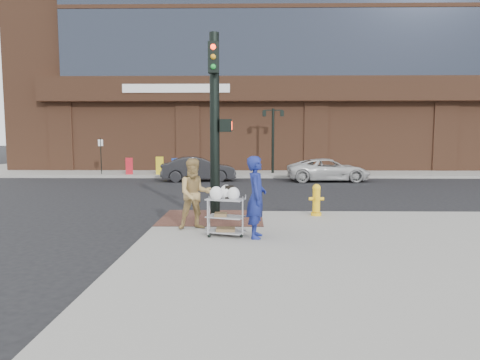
{
  "coord_description": "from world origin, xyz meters",
  "views": [
    {
      "loc": [
        0.37,
        -10.83,
        2.39
      ],
      "look_at": [
        0.19,
        0.51,
        1.25
      ],
      "focal_mm": 32.0,
      "sensor_mm": 36.0,
      "label": 1
    }
  ],
  "objects_px": {
    "lamp_post": "(273,133)",
    "minivan_white": "(328,170)",
    "pedestrian_tan": "(195,194)",
    "utility_cart": "(226,213)",
    "fire_hydrant": "(316,199)",
    "woman_blue": "(256,197)",
    "sedan_dark": "(198,169)",
    "traffic_signal_pole": "(215,121)"
  },
  "relations": [
    {
      "from": "pedestrian_tan",
      "to": "fire_hydrant",
      "type": "distance_m",
      "value": 3.77
    },
    {
      "from": "pedestrian_tan",
      "to": "lamp_post",
      "type": "bearing_deg",
      "value": 63.26
    },
    {
      "from": "woman_blue",
      "to": "sedan_dark",
      "type": "distance_m",
      "value": 14.07
    },
    {
      "from": "traffic_signal_pole",
      "to": "lamp_post",
      "type": "bearing_deg",
      "value": 80.76
    },
    {
      "from": "sedan_dark",
      "to": "utility_cart",
      "type": "bearing_deg",
      "value": -178.72
    },
    {
      "from": "woman_blue",
      "to": "traffic_signal_pole",
      "type": "bearing_deg",
      "value": 30.39
    },
    {
      "from": "pedestrian_tan",
      "to": "sedan_dark",
      "type": "bearing_deg",
      "value": 79.31
    },
    {
      "from": "traffic_signal_pole",
      "to": "minivan_white",
      "type": "xyz_separation_m",
      "value": [
        5.28,
        11.6,
        -2.22
      ]
    },
    {
      "from": "woman_blue",
      "to": "pedestrian_tan",
      "type": "bearing_deg",
      "value": 63.75
    },
    {
      "from": "traffic_signal_pole",
      "to": "woman_blue",
      "type": "relative_size",
      "value": 2.74
    },
    {
      "from": "pedestrian_tan",
      "to": "utility_cart",
      "type": "height_order",
      "value": "pedestrian_tan"
    },
    {
      "from": "utility_cart",
      "to": "fire_hydrant",
      "type": "relative_size",
      "value": 1.27
    },
    {
      "from": "traffic_signal_pole",
      "to": "pedestrian_tan",
      "type": "relative_size",
      "value": 2.89
    },
    {
      "from": "minivan_white",
      "to": "utility_cart",
      "type": "bearing_deg",
      "value": 158.87
    },
    {
      "from": "sedan_dark",
      "to": "traffic_signal_pole",
      "type": "bearing_deg",
      "value": -178.92
    },
    {
      "from": "minivan_white",
      "to": "utility_cart",
      "type": "height_order",
      "value": "utility_cart"
    },
    {
      "from": "woman_blue",
      "to": "sedan_dark",
      "type": "relative_size",
      "value": 0.45
    },
    {
      "from": "lamp_post",
      "to": "fire_hydrant",
      "type": "relative_size",
      "value": 4.41
    },
    {
      "from": "pedestrian_tan",
      "to": "sedan_dark",
      "type": "relative_size",
      "value": 0.43
    },
    {
      "from": "pedestrian_tan",
      "to": "utility_cart",
      "type": "bearing_deg",
      "value": -59.89
    },
    {
      "from": "fire_hydrant",
      "to": "minivan_white",
      "type": "bearing_deg",
      "value": 77.59
    },
    {
      "from": "minivan_white",
      "to": "utility_cart",
      "type": "distance_m",
      "value": 14.51
    },
    {
      "from": "lamp_post",
      "to": "traffic_signal_pole",
      "type": "height_order",
      "value": "traffic_signal_pole"
    },
    {
      "from": "pedestrian_tan",
      "to": "minivan_white",
      "type": "bearing_deg",
      "value": 49.4
    },
    {
      "from": "lamp_post",
      "to": "woman_blue",
      "type": "bearing_deg",
      "value": -94.64
    },
    {
      "from": "utility_cart",
      "to": "fire_hydrant",
      "type": "xyz_separation_m",
      "value": [
        2.47,
        2.6,
        -0.06
      ]
    },
    {
      "from": "woman_blue",
      "to": "minivan_white",
      "type": "relative_size",
      "value": 0.41
    },
    {
      "from": "sedan_dark",
      "to": "minivan_white",
      "type": "relative_size",
      "value": 0.91
    },
    {
      "from": "sedan_dark",
      "to": "minivan_white",
      "type": "height_order",
      "value": "sedan_dark"
    },
    {
      "from": "pedestrian_tan",
      "to": "utility_cart",
      "type": "xyz_separation_m",
      "value": [
        0.78,
        -0.73,
        -0.34
      ]
    },
    {
      "from": "woman_blue",
      "to": "lamp_post",
      "type": "bearing_deg",
      "value": -0.01
    },
    {
      "from": "minivan_white",
      "to": "sedan_dark",
      "type": "bearing_deg",
      "value": 88.9
    },
    {
      "from": "lamp_post",
      "to": "pedestrian_tan",
      "type": "bearing_deg",
      "value": -99.91
    },
    {
      "from": "lamp_post",
      "to": "minivan_white",
      "type": "height_order",
      "value": "lamp_post"
    },
    {
      "from": "minivan_white",
      "to": "fire_hydrant",
      "type": "bearing_deg",
      "value": 166.23
    },
    {
      "from": "woman_blue",
      "to": "fire_hydrant",
      "type": "relative_size",
      "value": 2.01
    },
    {
      "from": "woman_blue",
      "to": "utility_cart",
      "type": "bearing_deg",
      "value": 82.35
    },
    {
      "from": "utility_cart",
      "to": "traffic_signal_pole",
      "type": "bearing_deg",
      "value": 100.22
    },
    {
      "from": "woman_blue",
      "to": "utility_cart",
      "type": "xyz_separation_m",
      "value": [
        -0.69,
        0.15,
        -0.39
      ]
    },
    {
      "from": "lamp_post",
      "to": "fire_hydrant",
      "type": "distance_m",
      "value": 14.82
    },
    {
      "from": "woman_blue",
      "to": "minivan_white",
      "type": "distance_m",
      "value": 14.44
    },
    {
      "from": "lamp_post",
      "to": "sedan_dark",
      "type": "distance_m",
      "value": 5.96
    }
  ]
}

